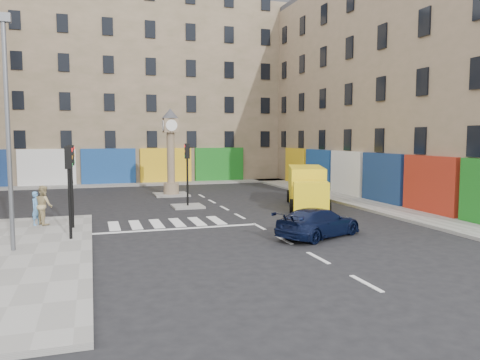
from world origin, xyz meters
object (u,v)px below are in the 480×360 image
lamp_post (7,120)px  pedestrian_blue (37,208)px  yellow_van (307,187)px  navy_sedan (319,223)px  traffic_light_left_far (71,173)px  traffic_light_left_near (69,177)px  pedestrian_tan (44,205)px  traffic_light_island (187,164)px  clock_pillar (171,146)px

lamp_post → pedestrian_blue: lamp_post is taller
yellow_van → navy_sedan: bearing=-91.0°
traffic_light_left_far → lamp_post: bearing=-116.6°
traffic_light_left_near → traffic_light_left_far: size_ratio=1.00×
navy_sedan → pedestrian_tan: bearing=38.0°
lamp_post → pedestrian_tan: size_ratio=4.53×
lamp_post → traffic_light_left_far: bearing=63.4°
traffic_light_island → pedestrian_tan: 8.82m
lamp_post → traffic_light_left_near: bearing=36.4°
pedestrian_tan → yellow_van: bearing=-108.9°
navy_sedan → yellow_van: size_ratio=0.63×
traffic_light_island → navy_sedan: traffic_light_island is taller
traffic_light_left_near → pedestrian_blue: size_ratio=2.37×
lamp_post → clock_pillar: (8.20, 15.20, -1.24)m
navy_sedan → pedestrian_tan: pedestrian_tan is taller
pedestrian_blue → pedestrian_tan: (0.30, 0.01, 0.14)m
traffic_light_left_near → clock_pillar: clock_pillar is taller
traffic_light_island → clock_pillar: clock_pillar is taller
navy_sedan → yellow_van: bearing=-47.5°
lamp_post → navy_sedan: size_ratio=1.94×
navy_sedan → pedestrian_tan: 12.59m
traffic_light_left_near → pedestrian_blue: traffic_light_left_near is taller
pedestrian_tan → traffic_light_left_far: bearing=-160.5°
navy_sedan → clock_pillar: bearing=-12.2°
traffic_light_left_near → traffic_light_island: size_ratio=1.00×
lamp_post → pedestrian_blue: size_ratio=5.33×
traffic_light_left_far → navy_sedan: size_ratio=0.87×
traffic_light_island → clock_pillar: size_ratio=0.61×
navy_sedan → traffic_light_left_far: bearing=40.5°
clock_pillar → pedestrian_blue: bearing=-127.8°
clock_pillar → traffic_light_island: bearing=-90.0°
traffic_light_left_near → pedestrian_tan: 4.13m
traffic_light_island → lamp_post: size_ratio=0.45×
traffic_light_left_far → pedestrian_tan: size_ratio=2.02×
yellow_van → pedestrian_blue: size_ratio=4.36×
lamp_post → navy_sedan: bearing=-3.4°
traffic_light_left_far → clock_pillar: size_ratio=0.61×
traffic_light_left_near → traffic_light_island: (6.30, 7.80, -0.03)m
traffic_light_left_far → traffic_light_island: size_ratio=1.00×
pedestrian_blue → traffic_light_island: bearing=-29.2°
yellow_van → pedestrian_tan: yellow_van is taller
pedestrian_tan → navy_sedan: bearing=-144.8°
traffic_light_left_far → yellow_van: bearing=14.8°
traffic_light_left_near → yellow_van: size_ratio=0.54×
clock_pillar → traffic_light_left_near: bearing=-114.5°
yellow_van → pedestrian_tan: size_ratio=3.71×
traffic_light_left_far → lamp_post: (-1.90, -3.80, 2.17)m
clock_pillar → yellow_van: (6.91, -7.91, -2.37)m
traffic_light_left_near → lamp_post: lamp_post is taller
yellow_van → traffic_light_left_near: bearing=-134.6°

